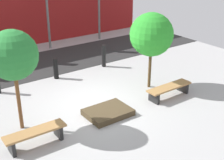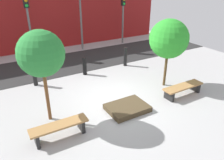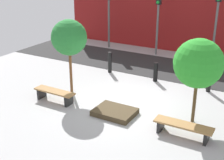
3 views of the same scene
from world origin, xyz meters
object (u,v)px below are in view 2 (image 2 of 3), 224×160
Objects in this scene: traffic_light_mid_west at (28,14)px; traffic_light_east at (123,9)px; planter_bed at (127,108)px; bollard_left at (85,66)px; traffic_light_mid_east at (80,7)px; bench_left at (59,128)px; bench_right at (183,88)px; tree_behind_right_bench at (169,39)px; bollard_center at (125,57)px; bollard_far_left at (34,75)px; tree_behind_left_bench at (41,54)px.

traffic_light_east is at bearing -0.00° from traffic_light_mid_west.
bollard_left reaches higher than planter_bed.
traffic_light_mid_west is 3.15m from traffic_light_mid_east.
bollard_left is (0.00, 3.72, 0.34)m from planter_bed.
bench_left reaches higher than bench_right.
bollard_left is (-2.54, 3.92, 0.13)m from bench_right.
tree_behind_right_bench reaches higher than planter_bed.
traffic_light_east reaches higher than tree_behind_right_bench.
traffic_light_mid_west is (-3.94, 3.89, 1.98)m from bollard_center.
bench_left is 1.96× the size of bollard_left.
tree_behind_right_bench is 0.85× the size of traffic_light_east.
bollard_center is 4.90m from traffic_light_east.
bollard_far_left is at bearing 180.00° from bollard_center.
bollard_left is at bearing 131.72° from tree_behind_right_bench.
traffic_light_mid_west is at bearing 180.00° from traffic_light_east.
bollard_center is at bearing 39.11° from bench_left.
bollard_center is (2.37, 3.72, 0.41)m from planter_bed.
bench_right is 9.10m from traffic_light_mid_west.
traffic_light_east is (6.28, -0.00, -0.15)m from traffic_light_mid_west.
bollard_center is at bearing 57.55° from planter_bed.
tree_behind_left_bench is at bearing -149.86° from bollard_center.
traffic_light_east reaches higher than bollard_center.
tree_behind_right_bench reaches higher than bench_left.
bench_right is (5.08, 0.00, -0.02)m from bench_left.
bench_right is at bearing -105.50° from traffic_light_east.
traffic_light_mid_west is at bearing 81.80° from tree_behind_left_bench.
bollard_center is at bearing 92.06° from bench_right.
traffic_light_mid_east reaches higher than tree_behind_left_bench.
planter_bed is 0.39× the size of traffic_light_mid_west.
planter_bed is 1.40× the size of bollard_far_left.
planter_bed is 0.36× the size of traffic_light_mid_east.
bench_right is at bearing -4.50° from planter_bed.
tree_behind_left_bench reaches higher than planter_bed.
planter_bed is 3.47m from tree_behind_left_bench.
traffic_light_east reaches higher than tree_behind_left_bench.
bollard_far_left reaches higher than bench_right.
bollard_far_left is 0.28× the size of traffic_light_mid_west.
tree_behind_right_bench is at bearing 18.95° from planter_bed.
bench_left is 1.69× the size of bollard_far_left.
traffic_light_mid_west is at bearing 117.25° from bench_right.
traffic_light_mid_east is at bearing 78.36° from planter_bed.
bollard_left is (2.54, 3.92, 0.11)m from bench_left.
tree_behind_left_bench is 2.97× the size of bollard_far_left.
planter_bed is 1.62× the size of bollard_left.
tree_behind_left_bench reaches higher than bench_right.
bench_right is 1.80× the size of bollard_center.
planter_bed is 0.42× the size of traffic_light_east.
bollard_center is (2.37, 0.00, 0.07)m from bollard_left.
tree_behind_left_bench is at bearing -93.49° from bollard_far_left.
bench_left is 5.48m from tree_behind_right_bench.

